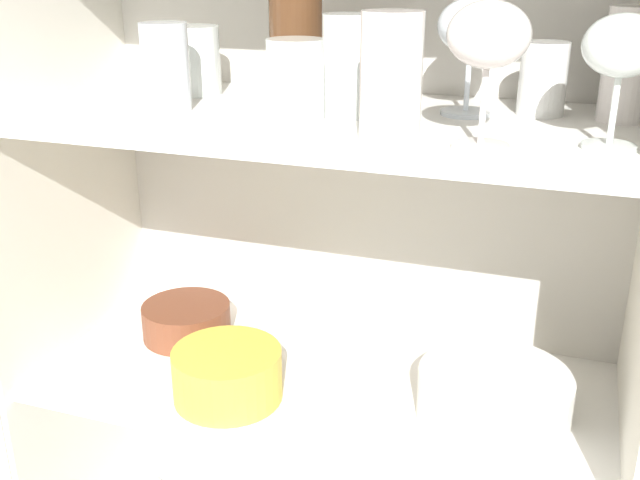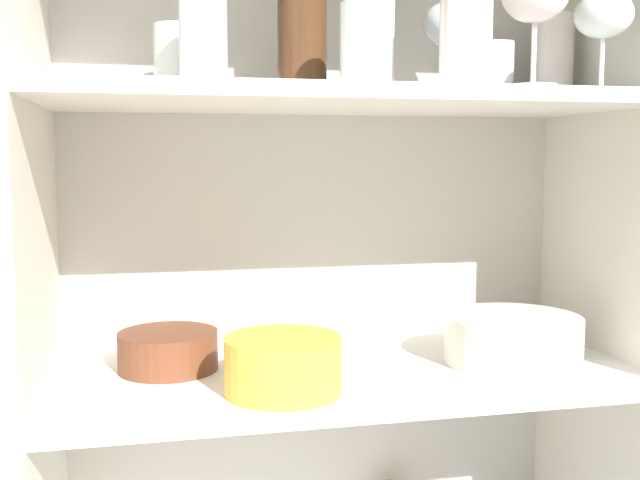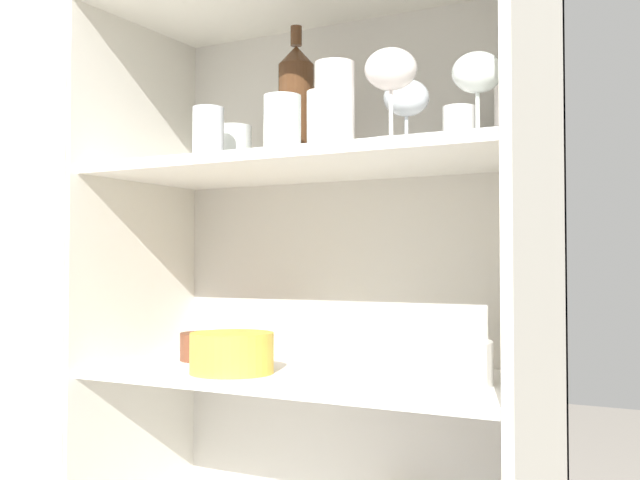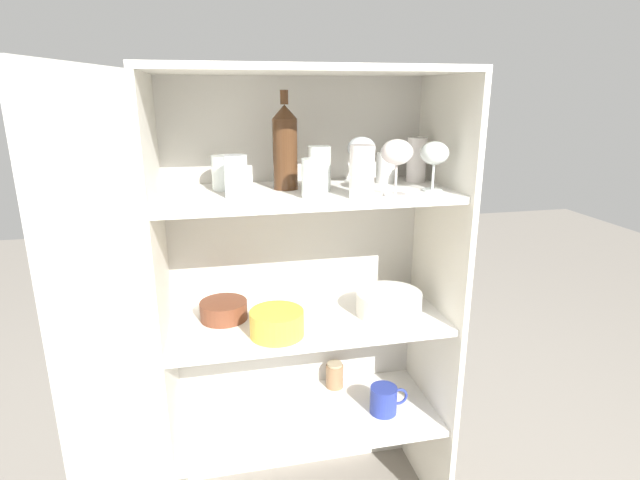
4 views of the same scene
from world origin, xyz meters
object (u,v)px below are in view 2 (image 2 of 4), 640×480
wine_bottle (302,9)px  plate_stack_white (512,339)px  mixing_bowl_large (283,363)px  serving_bowl_small (168,349)px

wine_bottle → plate_stack_white: (0.31, -0.07, -0.49)m
wine_bottle → mixing_bowl_large: (-0.06, -0.14, -0.48)m
serving_bowl_small → mixing_bowl_large: bearing=-44.7°
mixing_bowl_large → wine_bottle: bearing=68.6°
wine_bottle → plate_stack_white: 0.58m
mixing_bowl_large → serving_bowl_small: bearing=135.3°
wine_bottle → serving_bowl_small: size_ratio=1.93×
wine_bottle → mixing_bowl_large: 0.50m
wine_bottle → mixing_bowl_large: size_ratio=1.80×
wine_bottle → plate_stack_white: bearing=-13.0°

